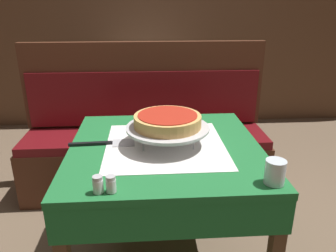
{
  "coord_description": "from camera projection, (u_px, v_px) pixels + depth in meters",
  "views": [
    {
      "loc": [
        -0.08,
        -1.37,
        1.35
      ],
      "look_at": [
        0.01,
        -0.02,
        0.83
      ],
      "focal_mm": 35.0,
      "sensor_mm": 36.0,
      "label": 1
    }
  ],
  "objects": [
    {
      "name": "pizza_server",
      "position": [
        105.0,
        143.0,
        1.51
      ],
      "size": [
        0.3,
        0.09,
        0.01
      ],
      "color": "#BCBCC1",
      "rests_on": "dining_table_front"
    },
    {
      "name": "booth_bench",
      "position": [
        146.0,
        148.0,
        2.43
      ],
      "size": [
        1.76,
        0.45,
        1.08
      ],
      "color": "#4C2819",
      "rests_on": "ground_plane"
    },
    {
      "name": "salt_shaker",
      "position": [
        98.0,
        184.0,
        1.12
      ],
      "size": [
        0.04,
        0.04,
        0.06
      ],
      "color": "silver",
      "rests_on": "dining_table_front"
    },
    {
      "name": "deep_dish_pizza",
      "position": [
        168.0,
        121.0,
        1.47
      ],
      "size": [
        0.3,
        0.3,
        0.06
      ],
      "color": "tan",
      "rests_on": "pizza_pan_stand"
    },
    {
      "name": "condiment_caddy",
      "position": [
        153.0,
        67.0,
        3.08
      ],
      "size": [
        0.11,
        0.11,
        0.17
      ],
      "color": "black",
      "rests_on": "dining_table_rear"
    },
    {
      "name": "water_glass_near",
      "position": [
        275.0,
        172.0,
        1.17
      ],
      "size": [
        0.07,
        0.07,
        0.09
      ],
      "color": "silver",
      "rests_on": "dining_table_front"
    },
    {
      "name": "dining_table_rear",
      "position": [
        147.0,
        80.0,
        3.19
      ],
      "size": [
        0.72,
        0.72,
        0.72
      ],
      "color": "beige",
      "rests_on": "ground_plane"
    },
    {
      "name": "pepper_shaker",
      "position": [
        111.0,
        184.0,
        1.12
      ],
      "size": [
        0.04,
        0.04,
        0.06
      ],
      "color": "silver",
      "rests_on": "dining_table_front"
    },
    {
      "name": "pizza_pan_stand",
      "position": [
        168.0,
        129.0,
        1.48
      ],
      "size": [
        0.38,
        0.38,
        0.09
      ],
      "color": "#ADADB2",
      "rests_on": "dining_table_front"
    },
    {
      "name": "dining_table_front",
      "position": [
        165.0,
        165.0,
        1.54
      ],
      "size": [
        0.87,
        0.87,
        0.73
      ],
      "color": "#1E6B33",
      "rests_on": "ground_plane"
    },
    {
      "name": "back_wall_panel",
      "position": [
        152.0,
        16.0,
        3.51
      ],
      "size": [
        6.0,
        0.04,
        2.4
      ],
      "primitive_type": "cube",
      "color": "brown",
      "rests_on": "ground_plane"
    }
  ]
}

